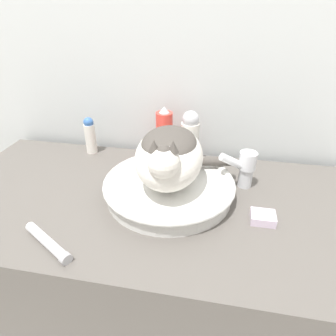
% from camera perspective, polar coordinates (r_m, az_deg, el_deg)
% --- Properties ---
extents(wall_back, '(8.00, 0.05, 2.40)m').
position_cam_1_polar(wall_back, '(1.11, 0.91, 21.15)').
color(wall_back, silver).
rests_on(wall_back, ground_plane).
extents(vanity_counter, '(1.29, 0.63, 0.84)m').
position_cam_1_polar(vanity_counter, '(1.20, -2.77, -22.44)').
color(vanity_counter, '#56514C').
rests_on(vanity_counter, ground_plane).
extents(sink_basin, '(0.39, 0.39, 0.06)m').
position_cam_1_polar(sink_basin, '(0.90, 0.21, -3.62)').
color(sink_basin, silver).
rests_on(sink_basin, vanity_counter).
extents(cat, '(0.30, 0.30, 0.18)m').
position_cam_1_polar(cat, '(0.84, 0.27, 2.58)').
color(cat, silver).
rests_on(cat, sink_basin).
extents(faucet, '(0.12, 0.08, 0.13)m').
position_cam_1_polar(faucet, '(0.95, 14.38, 0.18)').
color(faucet, silver).
rests_on(faucet, vanity_counter).
extents(deodorant_stick, '(0.04, 0.04, 0.14)m').
position_cam_1_polar(deodorant_stick, '(1.18, -14.60, 6.06)').
color(deodorant_stick, white).
rests_on(deodorant_stick, vanity_counter).
extents(spray_bottle_trigger, '(0.06, 0.06, 0.20)m').
position_cam_1_polar(spray_bottle_trigger, '(1.08, -0.70, 6.23)').
color(spray_bottle_trigger, '#DB3D33').
rests_on(spray_bottle_trigger, vanity_counter).
extents(lotion_bottle_white, '(0.06, 0.06, 0.19)m').
position_cam_1_polar(lotion_bottle_white, '(1.07, 4.20, 5.91)').
color(lotion_bottle_white, white).
rests_on(lotion_bottle_white, vanity_counter).
extents(cream_tube, '(0.16, 0.11, 0.03)m').
position_cam_1_polar(cream_tube, '(0.80, -21.87, -13.04)').
color(cream_tube, silver).
rests_on(cream_tube, vanity_counter).
extents(soap_bar, '(0.07, 0.06, 0.02)m').
position_cam_1_polar(soap_bar, '(0.85, 17.63, -8.98)').
color(soap_bar, silver).
rests_on(soap_bar, vanity_counter).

